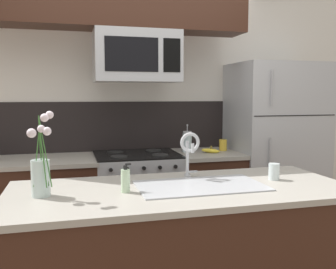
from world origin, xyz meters
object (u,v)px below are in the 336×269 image
Objects in this scene: french_press at (187,142)px; sink_faucet at (189,149)px; stove_range at (137,203)px; drinking_glass at (274,172)px; refrigerator at (273,152)px; banana_bunch at (211,151)px; dish_soap_bottle at (126,180)px; flower_vase at (41,173)px; coffee_tin at (223,145)px; microwave at (137,57)px.

french_press is 1.15m from sink_faucet.
drinking_glass is (0.68, -1.21, 0.50)m from stove_range.
refrigerator reaches higher than banana_bunch.
french_press is 1.55m from dish_soap_bottle.
stove_range is at bearing -179.18° from refrigerator.
banana_bunch is (0.70, -0.06, 0.47)m from stove_range.
stove_range is 1.56m from flower_vase.
stove_range is 8.45× the size of coffee_tin.
sink_faucet is at bearing -106.96° from french_press.
drinking_glass is (0.18, -1.27, -0.05)m from french_press.
refrigerator reaches higher than flower_vase.
refrigerator is 0.92m from french_press.
refrigerator is 1.64m from sink_faucet.
stove_range is at bearing -173.12° from french_press.
drinking_glass is 0.23× the size of flower_vase.
microwave is 2.79× the size of french_press.
drinking_glass is (0.68, -1.19, -0.83)m from microwave.
coffee_tin is at bearing 4.70° from microwave.
flower_vase is at bearing -149.44° from refrigerator.
microwave is 1.20m from coffee_tin.
dish_soap_bottle is (-0.29, -1.27, 0.52)m from stove_range.
drinking_glass is (0.97, 0.07, -0.02)m from dish_soap_bottle.
dish_soap_bottle is (-0.46, -0.24, -0.13)m from sink_faucet.
coffee_tin reaches higher than stove_range.
dish_soap_bottle is at bearing -152.23° from sink_faucet.
stove_range is 1.25× the size of microwave.
french_press is at bearing 59.36° from dish_soap_bottle.
stove_range is at bearing 99.09° from sink_faucet.
french_press is 0.37m from coffee_tin.
dish_soap_bottle is at bearing -103.09° from microwave.
microwave reaches higher than banana_bunch.
french_press is 2.43× the size of coffee_tin.
flower_vase is (-0.74, -1.25, 0.58)m from stove_range.
dish_soap_bottle is (-0.29, -1.25, -0.81)m from microwave.
microwave is 0.42× the size of refrigerator.
coffee_tin is 1.76m from dish_soap_bottle.
stove_range is 2.00× the size of flower_vase.
coffee_tin is at bearing 33.46° from banana_bunch.
microwave is 1.52m from dish_soap_bottle.
french_press is at bearing 98.29° from drinking_glass.
microwave is 2.43× the size of sink_faucet.
banana_bunch is 1.87m from flower_vase.
drinking_glass is at bearing -60.07° from microwave.
drinking_glass is 1.43m from flower_vase.
drinking_glass is at bearing 1.63° from flower_vase.
sink_faucet is 2.89× the size of drinking_glass.
french_press is at bearing 177.46° from refrigerator.
banana_bunch is 1.73× the size of coffee_tin.
refrigerator is 0.71m from banana_bunch.
banana_bunch is at bearing -30.97° from french_press.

